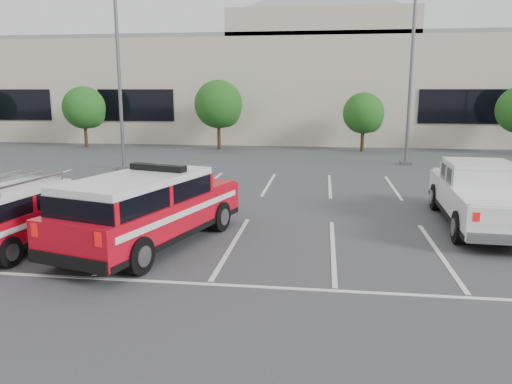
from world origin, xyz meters
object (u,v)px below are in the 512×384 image
convention_building (300,83)px  tree_mid_right (365,115)px  tree_mid_left (220,106)px  light_pole_left (119,69)px  tree_left (86,109)px  light_pole_mid (411,70)px  white_pickup (481,201)px  ladder_suv (18,219)px  fire_chief_suv (149,214)px

convention_building → tree_mid_right: bearing=-63.4°
tree_mid_left → light_pole_left: bearing=-107.1°
tree_left → light_pole_mid: (21.91, -6.05, 2.41)m
white_pickup → ladder_suv: size_ratio=1.28×
ladder_suv → fire_chief_suv: bearing=15.2°
convention_building → white_pickup: size_ratio=9.38×
light_pole_left → light_pole_mid: (15.00, 4.00, 0.00)m
light_pole_mid → white_pickup: size_ratio=1.60×
tree_left → light_pole_mid: light_pole_mid is taller
light_pole_left → fire_chief_suv: light_pole_left is taller
fire_chief_suv → light_pole_mid: bearing=76.9°
convention_building → tree_mid_right: convention_building is taller
light_pole_mid → ladder_suv: 21.56m
light_pole_mid → ladder_suv: size_ratio=2.06×
light_pole_left → tree_mid_left: bearing=72.9°
tree_left → tree_mid_right: (20.00, -0.00, -0.27)m
light_pole_left → tree_mid_right: bearing=37.5°
white_pickup → ladder_suv: white_pickup is taller
light_pole_mid → fire_chief_suv: size_ratio=1.58×
convention_building → ladder_suv: 33.51m
light_pole_mid → tree_left: bearing=164.6°
tree_mid_right → light_pole_left: 16.72m
convention_building → ladder_suv: convention_building is taller
ladder_suv → tree_mid_left: bearing=95.2°
tree_mid_right → light_pole_mid: (1.91, -6.05, 2.68)m
light_pole_mid → fire_chief_suv: 19.29m
light_pole_mid → fire_chief_suv: bearing=-119.3°
tree_left → white_pickup: size_ratio=0.69×
tree_left → fire_chief_suv: bearing=-60.5°
tree_mid_right → tree_left: bearing=180.0°
convention_building → tree_mid_left: convention_building is taller
light_pole_left → white_pickup: (15.22, -9.04, -4.42)m
tree_mid_right → fire_chief_suv: bearing=-108.0°
ladder_suv → tree_left: bearing=119.0°
tree_mid_left → white_pickup: (12.12, -19.09, -2.27)m
light_pole_left → white_pickup: 18.24m
fire_chief_suv → ladder_suv: 3.48m
tree_mid_left → light_pole_left: size_ratio=0.47×
tree_left → ladder_suv: tree_left is taller
tree_mid_left → white_pickup: 22.73m
light_pole_left → light_pole_mid: same height
tree_mid_left → light_pole_left: (-3.09, -10.05, 2.14)m
light_pole_mid → white_pickup: bearing=-89.1°
tree_mid_left → tree_mid_right: tree_mid_left is taller
light_pole_mid → white_pickup: 13.77m
light_pole_left → ladder_suv: (2.37, -12.90, -4.43)m
tree_left → ladder_suv: (9.28, -22.95, -2.02)m
tree_left → tree_mid_left: size_ratio=0.91×
tree_mid_right → fire_chief_suv: tree_mid_right is taller
convention_building → tree_left: convention_building is taller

